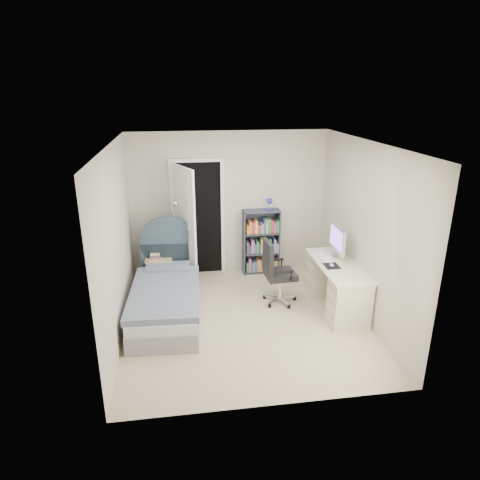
{
  "coord_description": "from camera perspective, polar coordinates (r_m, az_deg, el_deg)",
  "views": [
    {
      "loc": [
        -0.88,
        -5.37,
        3.16
      ],
      "look_at": [
        -0.03,
        0.36,
        1.1
      ],
      "focal_mm": 32.0,
      "sensor_mm": 36.0,
      "label": 1
    }
  ],
  "objects": [
    {
      "name": "office_chair",
      "position": [
        6.54,
        4.73,
        -3.92
      ],
      "size": [
        0.53,
        0.54,
        1.01
      ],
      "color": "silver",
      "rests_on": "ground"
    },
    {
      "name": "floor_lamp",
      "position": [
        7.18,
        -8.61,
        -1.52
      ],
      "size": [
        0.21,
        0.21,
        1.47
      ],
      "color": "silver",
      "rests_on": "ground"
    },
    {
      "name": "room_shell",
      "position": [
        5.77,
        0.78,
        0.28
      ],
      "size": [
        3.5,
        3.7,
        2.6
      ],
      "color": "tan",
      "rests_on": "ground"
    },
    {
      "name": "bed",
      "position": [
        6.41,
        -9.77,
        -7.41
      ],
      "size": [
        1.04,
        2.05,
        1.24
      ],
      "color": "gray",
      "rests_on": "ground"
    },
    {
      "name": "nightstand",
      "position": [
        7.22,
        -10.82,
        -3.08
      ],
      "size": [
        0.43,
        0.43,
        0.63
      ],
      "color": "#D4B882",
      "rests_on": "ground"
    },
    {
      "name": "desk",
      "position": [
        6.62,
        12.72,
        -5.68
      ],
      "size": [
        0.58,
        1.45,
        1.19
      ],
      "color": "beige",
      "rests_on": "ground"
    },
    {
      "name": "bookcase",
      "position": [
        7.64,
        2.88,
        -0.44
      ],
      "size": [
        0.65,
        0.28,
        1.37
      ],
      "color": "#393E4E",
      "rests_on": "ground"
    },
    {
      "name": "door",
      "position": [
        7.22,
        -6.77,
        2.38
      ],
      "size": [
        0.92,
        0.77,
        2.06
      ],
      "color": "black",
      "rests_on": "ground"
    }
  ]
}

